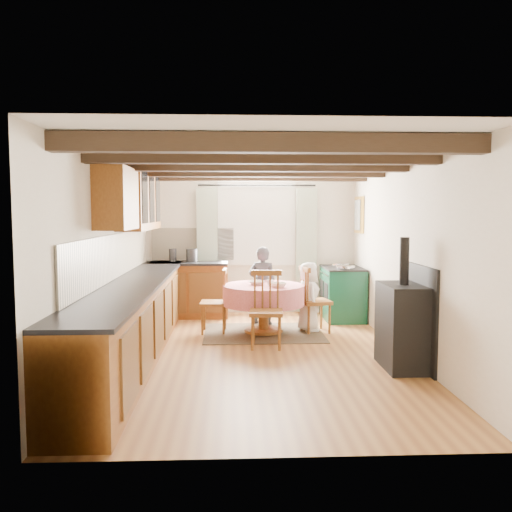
{
  "coord_description": "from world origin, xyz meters",
  "views": [
    {
      "loc": [
        -0.32,
        -6.38,
        1.75
      ],
      "look_at": [
        0.0,
        0.8,
        1.15
      ],
      "focal_mm": 37.19,
      "sensor_mm": 36.0,
      "label": 1
    }
  ],
  "objects_px": {
    "chair_near": "(266,309)",
    "aga_range": "(342,293)",
    "chair_right": "(315,299)",
    "child_right": "(308,297)",
    "dining_table": "(264,309)",
    "chair_left": "(214,301)",
    "cup": "(270,283)",
    "child_far": "(263,285)",
    "cast_iron_stove": "(403,303)"
  },
  "relations": [
    {
      "from": "chair_near",
      "to": "child_far",
      "type": "height_order",
      "value": "child_far"
    },
    {
      "from": "child_far",
      "to": "dining_table",
      "type": "bearing_deg",
      "value": 104.59
    },
    {
      "from": "chair_left",
      "to": "cast_iron_stove",
      "type": "relative_size",
      "value": 0.63
    },
    {
      "from": "chair_left",
      "to": "cup",
      "type": "relative_size",
      "value": 9.9
    },
    {
      "from": "child_right",
      "to": "cup",
      "type": "relative_size",
      "value": 10.8
    },
    {
      "from": "aga_range",
      "to": "child_right",
      "type": "distance_m",
      "value": 1.1
    },
    {
      "from": "cast_iron_stove",
      "to": "cup",
      "type": "height_order",
      "value": "cast_iron_stove"
    },
    {
      "from": "aga_range",
      "to": "child_far",
      "type": "relative_size",
      "value": 0.78
    },
    {
      "from": "cast_iron_stove",
      "to": "cup",
      "type": "relative_size",
      "value": 15.61
    },
    {
      "from": "dining_table",
      "to": "chair_right",
      "type": "relative_size",
      "value": 1.21
    },
    {
      "from": "chair_near",
      "to": "child_far",
      "type": "bearing_deg",
      "value": 93.0
    },
    {
      "from": "child_far",
      "to": "child_right",
      "type": "xyz_separation_m",
      "value": [
        0.64,
        -0.52,
        -0.1
      ]
    },
    {
      "from": "chair_near",
      "to": "aga_range",
      "type": "xyz_separation_m",
      "value": [
        1.36,
        1.76,
        -0.06
      ]
    },
    {
      "from": "dining_table",
      "to": "child_right",
      "type": "xyz_separation_m",
      "value": [
        0.66,
        0.11,
        0.16
      ]
    },
    {
      "from": "dining_table",
      "to": "aga_range",
      "type": "xyz_separation_m",
      "value": [
        1.35,
        0.97,
        0.08
      ]
    },
    {
      "from": "chair_right",
      "to": "child_far",
      "type": "distance_m",
      "value": 0.94
    },
    {
      "from": "aga_range",
      "to": "chair_left",
      "type": "bearing_deg",
      "value": -156.9
    },
    {
      "from": "chair_left",
      "to": "aga_range",
      "type": "bearing_deg",
      "value": 115.91
    },
    {
      "from": "chair_near",
      "to": "cast_iron_stove",
      "type": "height_order",
      "value": "cast_iron_stove"
    },
    {
      "from": "dining_table",
      "to": "chair_right",
      "type": "height_order",
      "value": "chair_right"
    },
    {
      "from": "child_far",
      "to": "child_right",
      "type": "relative_size",
      "value": 1.2
    },
    {
      "from": "chair_near",
      "to": "child_right",
      "type": "height_order",
      "value": "child_right"
    },
    {
      "from": "chair_left",
      "to": "child_right",
      "type": "xyz_separation_m",
      "value": [
        1.38,
        0.02,
        0.04
      ]
    },
    {
      "from": "dining_table",
      "to": "cast_iron_stove",
      "type": "bearing_deg",
      "value": -50.49
    },
    {
      "from": "chair_near",
      "to": "child_right",
      "type": "distance_m",
      "value": 1.12
    },
    {
      "from": "dining_table",
      "to": "chair_near",
      "type": "height_order",
      "value": "chair_near"
    },
    {
      "from": "child_far",
      "to": "cup",
      "type": "height_order",
      "value": "child_far"
    },
    {
      "from": "dining_table",
      "to": "chair_right",
      "type": "bearing_deg",
      "value": 4.89
    },
    {
      "from": "aga_range",
      "to": "cup",
      "type": "bearing_deg",
      "value": -139.83
    },
    {
      "from": "chair_right",
      "to": "child_right",
      "type": "distance_m",
      "value": 0.11
    },
    {
      "from": "chair_near",
      "to": "cup",
      "type": "bearing_deg",
      "value": 86.16
    },
    {
      "from": "dining_table",
      "to": "child_far",
      "type": "xyz_separation_m",
      "value": [
        0.02,
        0.63,
        0.26
      ]
    },
    {
      "from": "dining_table",
      "to": "chair_near",
      "type": "relative_size",
      "value": 1.18
    },
    {
      "from": "child_right",
      "to": "child_far",
      "type": "bearing_deg",
      "value": 42.0
    },
    {
      "from": "child_far",
      "to": "child_right",
      "type": "distance_m",
      "value": 0.83
    },
    {
      "from": "dining_table",
      "to": "cup",
      "type": "relative_size",
      "value": 12.4
    },
    {
      "from": "chair_near",
      "to": "chair_right",
      "type": "height_order",
      "value": "chair_near"
    },
    {
      "from": "chair_near",
      "to": "chair_right",
      "type": "distance_m",
      "value": 1.16
    },
    {
      "from": "chair_near",
      "to": "aga_range",
      "type": "height_order",
      "value": "chair_near"
    },
    {
      "from": "child_far",
      "to": "chair_left",
      "type": "bearing_deg",
      "value": 52.66
    },
    {
      "from": "child_right",
      "to": "cup",
      "type": "bearing_deg",
      "value": 100.16
    },
    {
      "from": "dining_table",
      "to": "child_right",
      "type": "distance_m",
      "value": 0.69
    },
    {
      "from": "chair_right",
      "to": "child_right",
      "type": "height_order",
      "value": "child_right"
    },
    {
      "from": "chair_right",
      "to": "cast_iron_stove",
      "type": "bearing_deg",
      "value": -170.46
    },
    {
      "from": "cast_iron_stove",
      "to": "child_right",
      "type": "distance_m",
      "value": 2.04
    },
    {
      "from": "cup",
      "to": "chair_near",
      "type": "bearing_deg",
      "value": -98.27
    },
    {
      "from": "dining_table",
      "to": "chair_right",
      "type": "xyz_separation_m",
      "value": [
        0.76,
        0.06,
        0.13
      ]
    },
    {
      "from": "cup",
      "to": "cast_iron_stove",
      "type": "bearing_deg",
      "value": -50.71
    },
    {
      "from": "dining_table",
      "to": "cast_iron_stove",
      "type": "height_order",
      "value": "cast_iron_stove"
    },
    {
      "from": "aga_range",
      "to": "child_far",
      "type": "height_order",
      "value": "child_far"
    }
  ]
}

